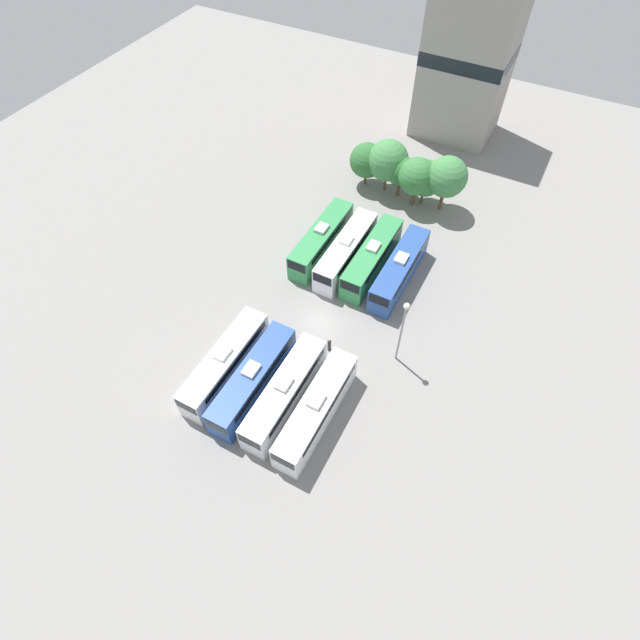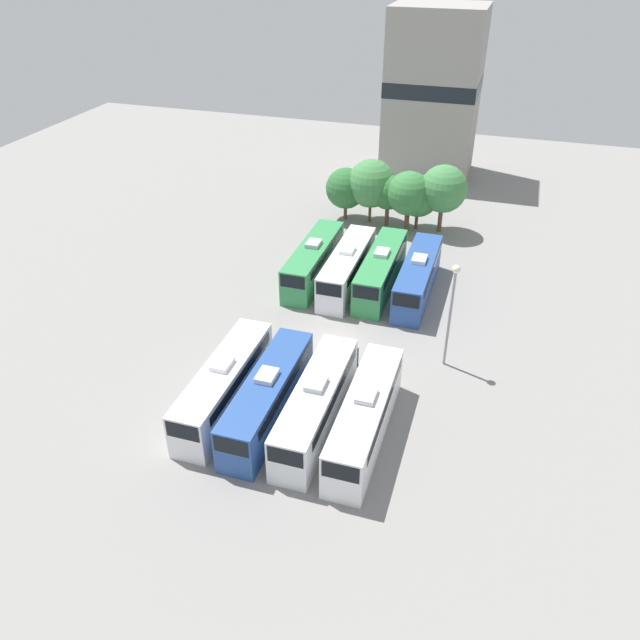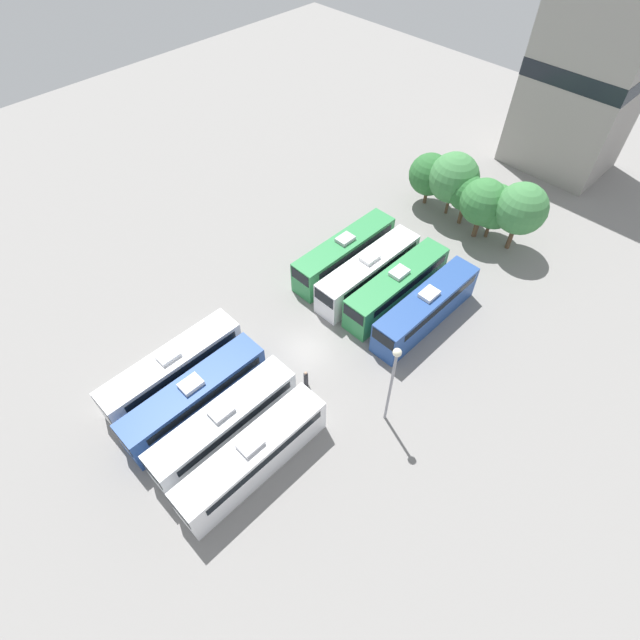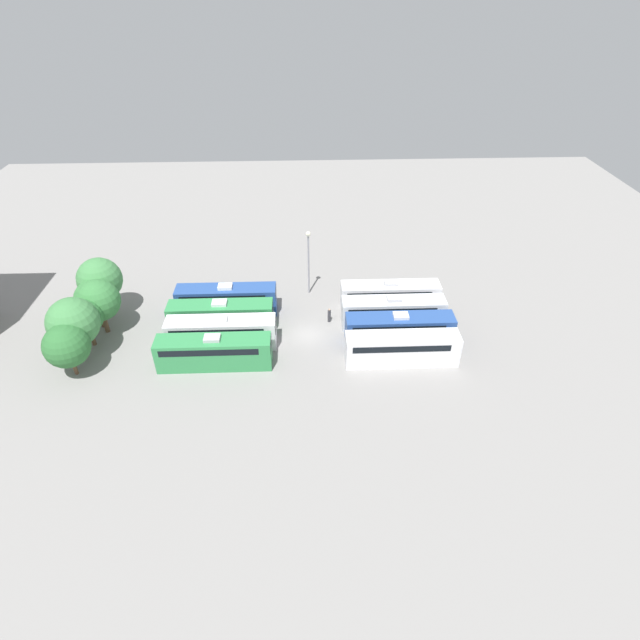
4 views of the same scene
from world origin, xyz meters
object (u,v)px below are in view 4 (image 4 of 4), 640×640
at_px(bus_6, 221,315).
at_px(worker_person, 329,316).
at_px(bus_2, 393,311).
at_px(bus_7, 226,299).
at_px(tree_2, 85,316).
at_px(tree_5, 100,280).
at_px(bus_0, 402,348).
at_px(bus_1, 399,328).
at_px(tree_1, 73,322).
at_px(bus_3, 390,295).
at_px(tree_3, 99,300).
at_px(bus_4, 214,351).
at_px(tree_4, 95,299).
at_px(light_pole, 308,253).
at_px(tree_0, 67,346).
at_px(bus_5, 221,332).

distance_m(bus_6, worker_person, 12.21).
bearing_deg(bus_2, bus_7, 80.13).
bearing_deg(tree_2, tree_5, 0.78).
xyz_separation_m(bus_0, bus_1, (3.27, -0.29, 0.00)).
height_order(bus_1, tree_2, tree_2).
height_order(bus_2, tree_1, tree_1).
xyz_separation_m(bus_3, tree_3, (-3.41, 32.20, 2.34)).
xyz_separation_m(bus_4, tree_4, (7.19, 13.62, 1.90)).
distance_m(worker_person, tree_2, 26.03).
bearing_deg(tree_4, bus_0, -102.71).
relative_size(tree_2, tree_4, 0.95).
distance_m(bus_2, bus_7, 19.28).
distance_m(bus_3, light_pole, 10.88).
bearing_deg(bus_3, bus_0, 178.34).
bearing_deg(tree_5, bus_2, -95.73).
xyz_separation_m(tree_0, tree_4, (7.97, -0.19, 0.16)).
height_order(bus_1, bus_5, same).
bearing_deg(tree_5, tree_0, 179.15).
height_order(bus_0, bus_5, same).
bearing_deg(bus_4, bus_2, -71.61).
distance_m(bus_4, tree_4, 15.52).
distance_m(bus_2, bus_6, 19.24).
bearing_deg(tree_0, tree_1, 2.79).
distance_m(light_pole, tree_3, 23.92).
bearing_deg(bus_7, tree_1, 118.63).
height_order(tree_3, tree_4, tree_3).
bearing_deg(bus_6, bus_5, -172.45).
bearing_deg(bus_0, bus_6, 71.24).
height_order(bus_1, worker_person, bus_1).
distance_m(bus_1, tree_4, 33.26).
xyz_separation_m(bus_7, tree_2, (-5.74, 13.76, 1.93)).
distance_m(bus_0, tree_2, 32.94).
bearing_deg(tree_0, tree_4, -1.37).
bearing_deg(worker_person, tree_0, 107.19).
height_order(bus_7, tree_1, tree_1).
relative_size(light_pole, tree_0, 1.45).
xyz_separation_m(bus_3, bus_7, (0.00, 19.15, 0.00)).
xyz_separation_m(bus_6, tree_2, (-2.37, 13.52, 1.93)).
height_order(bus_2, bus_5, same).
bearing_deg(tree_2, bus_5, -92.70).
distance_m(bus_5, tree_0, 14.83).
height_order(bus_7, tree_5, tree_5).
xyz_separation_m(bus_3, tree_5, (-0.01, 32.99, 2.93)).
xyz_separation_m(bus_2, bus_7, (3.30, 18.99, 0.00)).
bearing_deg(bus_5, tree_1, 95.27).
height_order(bus_0, bus_2, same).
bearing_deg(bus_6, bus_7, -4.11).
bearing_deg(tree_3, tree_1, 165.89).
height_order(bus_2, tree_5, tree_5).
distance_m(worker_person, tree_3, 25.18).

